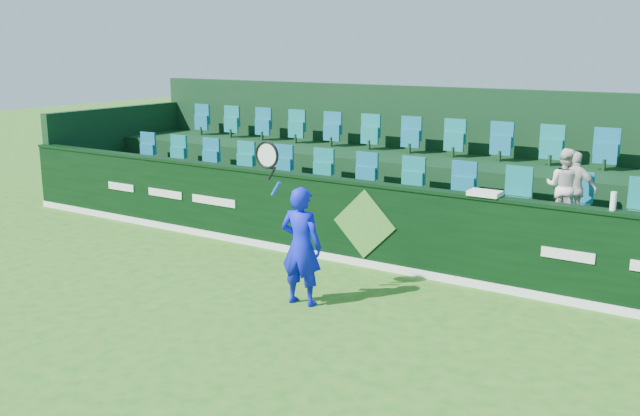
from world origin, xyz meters
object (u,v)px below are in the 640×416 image
Objects in this scene: spectator_middle at (575,189)px; towel at (485,193)px; tennis_player at (301,245)px; drinks_bottle at (613,201)px; spectator_left at (564,187)px.

spectator_middle is 1.48m from towel.
tennis_player is at bearing 53.15° from spectator_middle.
drinks_bottle reaches higher than towel.
towel is at bearing 57.69° from spectator_left.
tennis_player reaches higher than drinks_bottle.
spectator_middle is at bearing 48.54° from tennis_player.
spectator_left is 4.72× the size of drinks_bottle.
spectator_left reaches higher than drinks_bottle.
spectator_left is (2.60, 3.11, 0.55)m from tennis_player.
drinks_bottle is (3.50, 1.99, 0.65)m from tennis_player.
towel is at bearing 53.98° from spectator_middle.
tennis_player is 2.04× the size of spectator_middle.
tennis_player is 5.07× the size of towel.
tennis_player is at bearing -150.31° from drinks_bottle.
tennis_player is 1.97× the size of spectator_left.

